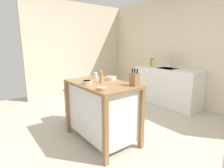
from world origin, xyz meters
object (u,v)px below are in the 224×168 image
at_px(sink_faucet, 171,63).
at_px(bottle_dish_soap, 153,63).
at_px(bowl_stoneware_deep, 111,78).
at_px(drinking_cup, 95,75).
at_px(trash_bin, 75,107).
at_px(bottle_spray_cleaner, 151,62).
at_px(bowl_ceramic_wide, 102,89).
at_px(kitchen_island, 102,108).
at_px(bowl_ceramic_small, 87,82).
at_px(pepper_grinder, 101,77).
at_px(knife_block, 135,79).

bearing_deg(sink_faucet, bottle_dish_soap, -149.40).
height_order(bowl_stoneware_deep, drinking_cup, drinking_cup).
height_order(drinking_cup, trash_bin, drinking_cup).
bearing_deg(bottle_spray_cleaner, drinking_cup, -73.31).
xyz_separation_m(drinking_cup, trash_bin, (-0.47, -0.16, -0.64)).
distance_m(sink_faucet, bottle_dish_soap, 0.45).
xyz_separation_m(bowl_ceramic_wide, bottle_dish_soap, (-1.22, 2.42, 0.06)).
distance_m(kitchen_island, drinking_cup, 0.57).
xyz_separation_m(trash_bin, sink_faucet, (0.35, 2.45, 0.68)).
xyz_separation_m(bowl_ceramic_small, pepper_grinder, (0.04, 0.21, 0.06)).
relative_size(bowl_ceramic_wide, trash_bin, 0.20).
distance_m(kitchen_island, bowl_ceramic_wide, 0.61).
relative_size(knife_block, pepper_grinder, 1.28).
height_order(kitchen_island, bottle_spray_cleaner, bottle_spray_cleaner).
distance_m(trash_bin, bottle_dish_soap, 2.32).
bearing_deg(bowl_stoneware_deep, drinking_cup, -154.31).
xyz_separation_m(bottle_spray_cleaner, bottle_dish_soap, (0.14, -0.09, -0.00)).
relative_size(drinking_cup, sink_faucet, 0.44).
height_order(bowl_ceramic_small, bowl_stoneware_deep, bowl_stoneware_deep).
relative_size(knife_block, bowl_ceramic_small, 1.66).
distance_m(drinking_cup, trash_bin, 0.81).
distance_m(pepper_grinder, bottle_spray_cleaner, 2.48).
distance_m(kitchen_island, trash_bin, 0.83).
distance_m(trash_bin, bottle_spray_cleaner, 2.41).
xyz_separation_m(kitchen_island, bowl_stoneware_deep, (-0.07, 0.24, 0.43)).
xyz_separation_m(knife_block, bottle_spray_cleaner, (-1.42, 2.02, -0.01)).
bearing_deg(bottle_dish_soap, bowl_ceramic_small, -71.20).
bearing_deg(bottle_dish_soap, drinking_cup, -76.15).
distance_m(drinking_cup, bottle_dish_soap, 2.12).
height_order(drinking_cup, sink_faucet, sink_faucet).
bearing_deg(bowl_stoneware_deep, kitchen_island, -73.50).
bearing_deg(sink_faucet, kitchen_island, -79.18).
distance_m(sink_faucet, bottle_spray_cleaner, 0.54).
bearing_deg(bowl_ceramic_small, trash_bin, 167.53).
relative_size(bowl_ceramic_small, pepper_grinder, 0.77).
xyz_separation_m(trash_bin, bottle_spray_cleaner, (-0.18, 2.31, 0.67)).
bearing_deg(bottle_spray_cleaner, bowl_stoneware_deep, -65.84).
bearing_deg(bowl_stoneware_deep, bottle_spray_cleaner, 114.16).
xyz_separation_m(bowl_stoneware_deep, sink_faucet, (-0.39, 2.16, 0.06)).
bearing_deg(kitchen_island, bowl_ceramic_wide, -33.48).
relative_size(bowl_ceramic_wide, drinking_cup, 1.29).
bearing_deg(sink_faucet, trash_bin, -98.03).
bearing_deg(bowl_stoneware_deep, bowl_ceramic_wide, -47.48).
bearing_deg(knife_block, bowl_ceramic_small, -135.65).
distance_m(bowl_ceramic_small, drinking_cup, 0.45).
bearing_deg(drinking_cup, knife_block, 9.48).
relative_size(drinking_cup, bottle_spray_cleaner, 0.45).
relative_size(kitchen_island, drinking_cup, 11.59).
height_order(bowl_ceramic_small, bottle_dish_soap, bottle_dish_soap).
xyz_separation_m(bowl_ceramic_wide, bottle_spray_cleaner, (-1.35, 2.51, 0.06)).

